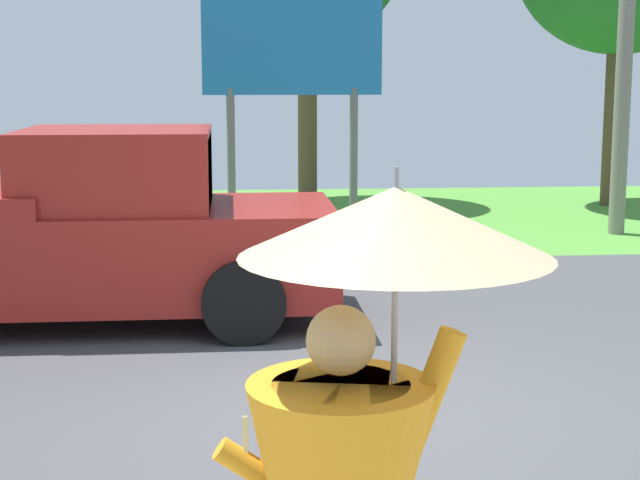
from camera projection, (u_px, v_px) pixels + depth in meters
name	position (u px, v px, depth m)	size (l,w,h in m)	color
ground_plane	(339.00, 320.00, 10.06)	(40.00, 22.00, 0.20)	#424244
pickup_truck	(70.00, 233.00, 9.73)	(5.20, 2.28, 1.88)	maroon
utility_pole	(627.00, 2.00, 14.61)	(1.80, 0.24, 6.54)	gray
roadside_billboard	(292.00, 63.00, 14.40)	(2.60, 0.12, 3.50)	slate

